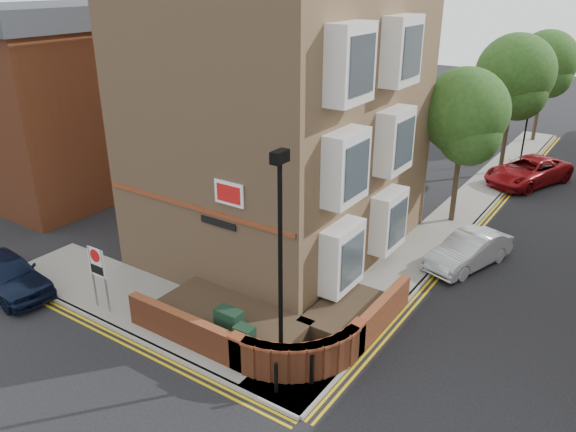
{
  "coord_description": "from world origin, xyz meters",
  "views": [
    {
      "loc": [
        8.8,
        -9.12,
        10.18
      ],
      "look_at": [
        -0.06,
        4.0,
        3.36
      ],
      "focal_mm": 35.0,
      "sensor_mm": 36.0,
      "label": 1
    }
  ],
  "objects_px": {
    "zone_sign": "(97,267)",
    "navy_hatchback": "(7,274)",
    "lamppost": "(280,267)",
    "silver_car_near": "(469,251)",
    "utility_cabinet_large": "(229,328)"
  },
  "relations": [
    {
      "from": "utility_cabinet_large",
      "to": "navy_hatchback",
      "type": "height_order",
      "value": "navy_hatchback"
    },
    {
      "from": "utility_cabinet_large",
      "to": "zone_sign",
      "type": "xyz_separation_m",
      "value": [
        -4.7,
        -0.8,
        0.92
      ]
    },
    {
      "from": "lamppost",
      "to": "utility_cabinet_large",
      "type": "distance_m",
      "value": 3.24
    },
    {
      "from": "navy_hatchback",
      "to": "silver_car_near",
      "type": "height_order",
      "value": "navy_hatchback"
    },
    {
      "from": "utility_cabinet_large",
      "to": "silver_car_near",
      "type": "height_order",
      "value": "utility_cabinet_large"
    },
    {
      "from": "silver_car_near",
      "to": "utility_cabinet_large",
      "type": "bearing_deg",
      "value": -97.29
    },
    {
      "from": "zone_sign",
      "to": "navy_hatchback",
      "type": "relative_size",
      "value": 0.53
    },
    {
      "from": "silver_car_near",
      "to": "navy_hatchback",
      "type": "bearing_deg",
      "value": -121.81
    },
    {
      "from": "utility_cabinet_large",
      "to": "silver_car_near",
      "type": "xyz_separation_m",
      "value": [
        4.18,
        9.01,
        -0.08
      ]
    },
    {
      "from": "utility_cabinet_large",
      "to": "navy_hatchback",
      "type": "xyz_separation_m",
      "value": [
        -8.44,
        -1.8,
        -0.02
      ]
    },
    {
      "from": "lamppost",
      "to": "navy_hatchback",
      "type": "bearing_deg",
      "value": -170.66
    },
    {
      "from": "utility_cabinet_large",
      "to": "lamppost",
      "type": "bearing_deg",
      "value": -3.01
    },
    {
      "from": "lamppost",
      "to": "navy_hatchback",
      "type": "height_order",
      "value": "lamppost"
    },
    {
      "from": "navy_hatchback",
      "to": "silver_car_near",
      "type": "relative_size",
      "value": 1.06
    },
    {
      "from": "lamppost",
      "to": "silver_car_near",
      "type": "xyz_separation_m",
      "value": [
        2.28,
        9.11,
        -2.7
      ]
    }
  ]
}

